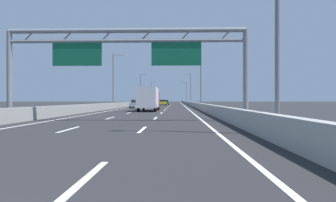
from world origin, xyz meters
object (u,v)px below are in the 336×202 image
object	(u,v)px
streetlamp_left_distant	(152,91)
yellow_car	(163,102)
streetlamp_left_mid	(115,77)
streetlamp_right_near	(272,6)
orange_car	(154,102)
sign_gantry	(126,51)
silver_car	(136,104)
streetlamp_left_far	(141,87)
green_car	(165,102)
black_car	(149,102)
streetlamp_right_distant	(186,91)
box_truck	(149,98)
streetlamp_right_mid	(200,77)
streetlamp_right_far	(190,87)

from	to	relation	value
streetlamp_left_distant	yellow_car	world-z (taller)	streetlamp_left_distant
streetlamp_left_distant	streetlamp_left_mid	bearing A→B (deg)	-90.00
streetlamp_right_near	orange_car	xyz separation A→B (m)	(-11.20, 82.78, -4.64)
sign_gantry	silver_car	world-z (taller)	sign_gantry
sign_gantry	streetlamp_left_mid	distance (m)	32.52
streetlamp_right_near	streetlamp_left_mid	bearing A→B (deg)	110.79
streetlamp_left_far	sign_gantry	bearing A→B (deg)	-83.99
yellow_car	silver_car	world-z (taller)	yellow_car
green_car	black_car	xyz separation A→B (m)	(-3.65, -11.94, 0.06)
streetlamp_left_far	silver_car	size ratio (longest dim) A/B	2.24
streetlamp_right_distant	streetlamp_left_far	bearing A→B (deg)	-110.79
streetlamp_right_near	box_truck	world-z (taller)	streetlamp_right_near
green_car	silver_car	distance (m)	33.20
orange_car	yellow_car	world-z (taller)	orange_car
streetlamp_right_mid	streetlamp_left_far	bearing A→B (deg)	110.79
streetlamp_right_mid	orange_car	distance (m)	45.12
streetlamp_left_distant	green_car	distance (m)	46.13
orange_car	green_car	bearing A→B (deg)	-68.53
streetlamp_left_far	streetlamp_left_mid	bearing A→B (deg)	-90.00
streetlamp_left_mid	black_car	size ratio (longest dim) A/B	2.05
sign_gantry	streetlamp_left_far	distance (m)	71.36
streetlamp_right_near	streetlamp_right_mid	distance (m)	39.32
streetlamp_right_distant	orange_car	xyz separation A→B (m)	(-11.20, -35.19, -4.64)
streetlamp_left_far	streetlamp_left_distant	world-z (taller)	same
streetlamp_right_near	streetlamp_left_distant	xyz separation A→B (m)	(-14.93, 117.97, 0.00)
streetlamp_right_near	box_truck	size ratio (longest dim) A/B	1.17
sign_gantry	silver_car	xyz separation A→B (m)	(-3.75, 32.09, -4.09)
streetlamp_right_near	green_car	bearing A→B (deg)	95.69
silver_car	box_truck	world-z (taller)	box_truck
silver_car	streetlamp_right_far	bearing A→B (deg)	73.92
streetlamp_right_far	streetlamp_left_distant	bearing A→B (deg)	110.79
streetlamp_right_far	streetlamp_left_distant	xyz separation A→B (m)	(-14.93, 39.32, 0.00)
green_car	black_car	distance (m)	12.48
streetlamp_left_mid	streetlamp_right_distant	size ratio (longest dim) A/B	1.00
streetlamp_left_distant	black_car	distance (m)	57.50
streetlamp_left_distant	box_truck	distance (m)	92.84
streetlamp_left_far	streetlamp_right_distant	distance (m)	42.06
streetlamp_right_distant	orange_car	world-z (taller)	streetlamp_right_distant
streetlamp_right_mid	green_car	bearing A→B (deg)	102.23
streetlamp_right_far	green_car	world-z (taller)	streetlamp_right_far
sign_gantry	yellow_car	xyz separation A→B (m)	(-0.15, 55.36, -4.08)
streetlamp_left_mid	streetlamp_left_far	bearing A→B (deg)	90.00
streetlamp_right_mid	streetlamp_left_distant	bearing A→B (deg)	100.75
streetlamp_right_distant	streetlamp_left_distant	bearing A→B (deg)	180.00
streetlamp_right_far	streetlamp_right_mid	bearing A→B (deg)	-90.00
orange_car	yellow_car	bearing A→B (deg)	-79.71
streetlamp_right_near	silver_car	distance (m)	41.58
black_car	streetlamp_left_mid	bearing A→B (deg)	-100.67
streetlamp_left_mid	silver_car	xyz separation A→B (m)	(3.72, 0.45, -4.66)
streetlamp_left_distant	streetlamp_right_mid	bearing A→B (deg)	-79.25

